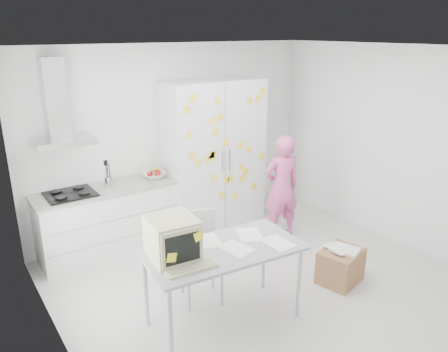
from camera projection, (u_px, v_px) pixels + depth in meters
floor at (258, 280)px, 5.28m from camera, size 4.50×4.00×0.02m
walls at (224, 159)px, 5.40m from camera, size 4.52×4.01×2.70m
ceiling at (265, 47)px, 4.41m from camera, size 4.50×4.00×0.02m
counter_run at (109, 219)px, 5.81m from camera, size 1.84×0.63×1.28m
range_hood at (57, 110)px, 5.19m from camera, size 0.70×0.48×1.01m
tall_cabinet at (213, 155)px, 6.47m from camera, size 1.50×0.68×2.20m
person at (281, 187)px, 6.15m from camera, size 0.61×0.47×1.51m
desk at (192, 245)px, 4.13m from camera, size 1.61×0.92×1.23m
chair at (199, 251)px, 4.80m from camera, size 0.57×0.57×1.00m
cardboard_box at (341, 265)px, 5.18m from camera, size 0.59×0.52×0.44m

